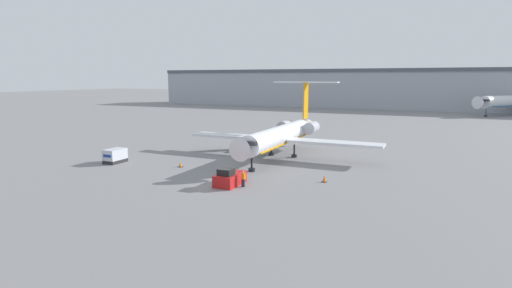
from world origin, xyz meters
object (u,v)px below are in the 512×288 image
pushback_tug (230,178)px  traffic_cone_right (324,179)px  luggage_cart (115,156)px  worker_near_tug (243,179)px  airplane_main (282,134)px  traffic_cone_left (180,165)px

pushback_tug → traffic_cone_right: (8.76, 5.28, -0.37)m
traffic_cone_right → luggage_cart: bearing=-176.6°
worker_near_tug → traffic_cone_right: size_ratio=2.22×
luggage_cart → traffic_cone_right: (27.96, 1.65, -0.57)m
airplane_main → traffic_cone_right: bearing=-50.9°
pushback_tug → worker_near_tug: pushback_tug is taller
luggage_cart → traffic_cone_left: size_ratio=4.67×
pushback_tug → worker_near_tug: 1.61m
pushback_tug → worker_near_tug: bearing=-1.7°
worker_near_tug → traffic_cone_right: 8.93m
luggage_cart → traffic_cone_right: luggage_cart is taller
traffic_cone_left → pushback_tug: bearing=-27.2°
airplane_main → pushback_tug: 16.83m
pushback_tug → luggage_cart: pushback_tug is taller
worker_near_tug → pushback_tug: bearing=178.3°
airplane_main → traffic_cone_left: bearing=-128.8°
luggage_cart → worker_near_tug: size_ratio=1.71×
pushback_tug → traffic_cone_left: (-9.79, 5.03, -0.44)m
traffic_cone_right → traffic_cone_left: bearing=-179.2°
worker_near_tug → traffic_cone_left: bearing=156.0°
luggage_cart → traffic_cone_left: 9.54m
pushback_tug → worker_near_tug: (1.61, -0.05, 0.15)m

